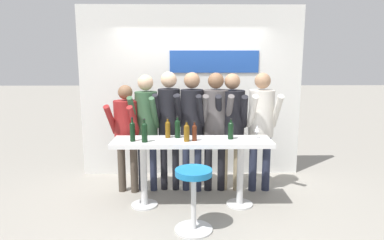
{
  "coord_description": "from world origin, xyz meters",
  "views": [
    {
      "loc": [
        -0.07,
        -4.4,
        2.0
      ],
      "look_at": [
        0.0,
        0.08,
        1.18
      ],
      "focal_mm": 32.0,
      "sensor_mm": 36.0,
      "label": 1
    }
  ],
  "objects_px": {
    "bar_stool": "(194,190)",
    "wine_bottle_1": "(178,128)",
    "person_center": "(192,118)",
    "tasting_table": "(192,152)",
    "wine_bottle_6": "(187,132)",
    "person_far_left": "(126,127)",
    "wine_bottle_4": "(168,129)",
    "wine_bottle_0": "(132,130)",
    "person_far_right": "(261,119)",
    "wine_bottle_3": "(194,132)",
    "wine_bottle_5": "(231,130)",
    "wine_bottle_2": "(144,131)",
    "person_center_left": "(169,117)",
    "person_center_right": "(215,119)",
    "person_left": "(146,119)",
    "person_right": "(231,119)",
    "wine_glass_0": "(257,129)"
  },
  "relations": [
    {
      "from": "bar_stool",
      "to": "wine_bottle_3",
      "type": "height_order",
      "value": "wine_bottle_3"
    },
    {
      "from": "tasting_table",
      "to": "wine_bottle_1",
      "type": "distance_m",
      "value": 0.38
    },
    {
      "from": "person_center",
      "to": "person_center_right",
      "type": "height_order",
      "value": "person_center"
    },
    {
      "from": "person_far_right",
      "to": "wine_bottle_6",
      "type": "relative_size",
      "value": 6.67
    },
    {
      "from": "person_right",
      "to": "person_far_right",
      "type": "distance_m",
      "value": 0.44
    },
    {
      "from": "wine_bottle_6",
      "to": "wine_bottle_5",
      "type": "bearing_deg",
      "value": 11.51
    },
    {
      "from": "wine_bottle_3",
      "to": "wine_bottle_5",
      "type": "height_order",
      "value": "wine_bottle_5"
    },
    {
      "from": "wine_bottle_5",
      "to": "tasting_table",
      "type": "bearing_deg",
      "value": -176.71
    },
    {
      "from": "wine_bottle_0",
      "to": "wine_bottle_1",
      "type": "height_order",
      "value": "wine_bottle_0"
    },
    {
      "from": "bar_stool",
      "to": "wine_bottle_1",
      "type": "xyz_separation_m",
      "value": [
        -0.2,
        0.81,
        0.56
      ]
    },
    {
      "from": "person_far_left",
      "to": "tasting_table",
      "type": "bearing_deg",
      "value": -16.37
    },
    {
      "from": "person_center_left",
      "to": "person_far_right",
      "type": "height_order",
      "value": "person_center_left"
    },
    {
      "from": "person_right",
      "to": "wine_bottle_4",
      "type": "xyz_separation_m",
      "value": [
        -0.92,
        -0.44,
        -0.04
      ]
    },
    {
      "from": "person_left",
      "to": "wine_bottle_2",
      "type": "distance_m",
      "value": 0.67
    },
    {
      "from": "person_center_right",
      "to": "wine_bottle_4",
      "type": "bearing_deg",
      "value": -150.22
    },
    {
      "from": "person_center_right",
      "to": "wine_bottle_3",
      "type": "distance_m",
      "value": 0.68
    },
    {
      "from": "person_center_right",
      "to": "person_far_right",
      "type": "height_order",
      "value": "same"
    },
    {
      "from": "person_far_left",
      "to": "wine_bottle_0",
      "type": "distance_m",
      "value": 0.61
    },
    {
      "from": "person_center",
      "to": "wine_bottle_5",
      "type": "xyz_separation_m",
      "value": [
        0.51,
        -0.5,
        -0.07
      ]
    },
    {
      "from": "tasting_table",
      "to": "wine_bottle_6",
      "type": "distance_m",
      "value": 0.31
    },
    {
      "from": "wine_bottle_1",
      "to": "wine_bottle_6",
      "type": "height_order",
      "value": "wine_bottle_1"
    },
    {
      "from": "person_far_left",
      "to": "person_center_right",
      "type": "bearing_deg",
      "value": 12.97
    },
    {
      "from": "wine_bottle_3",
      "to": "bar_stool",
      "type": "bearing_deg",
      "value": -92.18
    },
    {
      "from": "person_right",
      "to": "wine_bottle_1",
      "type": "xyz_separation_m",
      "value": [
        -0.79,
        -0.44,
        -0.03
      ]
    },
    {
      "from": "person_center_left",
      "to": "wine_bottle_1",
      "type": "xyz_separation_m",
      "value": [
        0.14,
        -0.46,
        -0.07
      ]
    },
    {
      "from": "tasting_table",
      "to": "person_center",
      "type": "xyz_separation_m",
      "value": [
        0.0,
        0.53,
        0.36
      ]
    },
    {
      "from": "tasting_table",
      "to": "person_center_right",
      "type": "xyz_separation_m",
      "value": [
        0.35,
        0.54,
        0.35
      ]
    },
    {
      "from": "wine_bottle_5",
      "to": "bar_stool",
      "type": "bearing_deg",
      "value": -125.25
    },
    {
      "from": "wine_bottle_1",
      "to": "person_center",
      "type": "bearing_deg",
      "value": 64.23
    },
    {
      "from": "person_left",
      "to": "wine_bottle_2",
      "type": "xyz_separation_m",
      "value": [
        0.05,
        -0.67,
        -0.03
      ]
    },
    {
      "from": "person_far_left",
      "to": "person_right",
      "type": "bearing_deg",
      "value": 13.3
    },
    {
      "from": "bar_stool",
      "to": "person_center",
      "type": "relative_size",
      "value": 0.42
    },
    {
      "from": "person_far_right",
      "to": "wine_glass_0",
      "type": "height_order",
      "value": "person_far_right"
    },
    {
      "from": "wine_bottle_0",
      "to": "wine_bottle_6",
      "type": "bearing_deg",
      "value": -1.16
    },
    {
      "from": "wine_bottle_1",
      "to": "wine_bottle_2",
      "type": "xyz_separation_m",
      "value": [
        -0.42,
        -0.24,
        0.0
      ]
    },
    {
      "from": "wine_bottle_1",
      "to": "person_far_left",
      "type": "bearing_deg",
      "value": 153.36
    },
    {
      "from": "person_far_left",
      "to": "person_left",
      "type": "height_order",
      "value": "person_left"
    },
    {
      "from": "person_far_right",
      "to": "wine_bottle_4",
      "type": "height_order",
      "value": "person_far_right"
    },
    {
      "from": "wine_bottle_6",
      "to": "wine_glass_0",
      "type": "xyz_separation_m",
      "value": [
        0.95,
        0.17,
        0.0
      ]
    },
    {
      "from": "person_far_left",
      "to": "wine_bottle_4",
      "type": "xyz_separation_m",
      "value": [
        0.63,
        -0.38,
        0.06
      ]
    },
    {
      "from": "bar_stool",
      "to": "person_center_right",
      "type": "relative_size",
      "value": 0.42
    },
    {
      "from": "wine_bottle_4",
      "to": "person_far_left",
      "type": "bearing_deg",
      "value": 148.69
    },
    {
      "from": "wine_bottle_2",
      "to": "wine_bottle_4",
      "type": "bearing_deg",
      "value": 39.84
    },
    {
      "from": "person_center_left",
      "to": "wine_bottle_2",
      "type": "relative_size",
      "value": 5.87
    },
    {
      "from": "person_center_right",
      "to": "wine_bottle_4",
      "type": "relative_size",
      "value": 6.48
    },
    {
      "from": "wine_bottle_3",
      "to": "tasting_table",
      "type": "bearing_deg",
      "value": 116.45
    },
    {
      "from": "person_left",
      "to": "person_center_right",
      "type": "bearing_deg",
      "value": 5.56
    },
    {
      "from": "person_center",
      "to": "wine_bottle_5",
      "type": "height_order",
      "value": "person_center"
    },
    {
      "from": "bar_stool",
      "to": "person_far_right",
      "type": "height_order",
      "value": "person_far_right"
    },
    {
      "from": "wine_bottle_5",
      "to": "person_center_right",
      "type": "bearing_deg",
      "value": 107.51
    }
  ]
}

